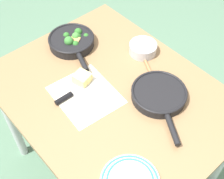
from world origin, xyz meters
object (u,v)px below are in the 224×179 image
Objects in this scene: prep_bowl_steel at (143,48)px; grater_knife at (71,95)px; skillet_eggs at (159,94)px; cheese_block at (82,78)px; skillet_broccoli at (72,41)px; wooden_spoon at (152,75)px.

grater_knife is at bearing 88.67° from prep_bowl_steel.
cheese_block is (0.30, 0.20, 0.00)m from skillet_eggs.
skillet_eggs is 2.58× the size of prep_bowl_steel.
skillet_broccoli is at bearing 40.12° from prep_bowl_steel.
wooden_spoon is at bearing 38.10° from skillet_broccoli.
skillet_broccoli is 0.36m from prep_bowl_steel.
grater_knife is (-0.27, 0.21, -0.02)m from skillet_broccoli.
cheese_block is at bearing -115.98° from skillet_eggs.
grater_knife is (0.27, 0.29, -0.01)m from skillet_eggs.
grater_knife is (0.15, 0.36, 0.00)m from wooden_spoon.
prep_bowl_steel is at bearing 0.07° from grater_knife.
skillet_eggs is 1.04× the size of wooden_spoon.
grater_knife is at bearing -102.25° from skillet_eggs.
prep_bowl_steel is (-0.01, -0.44, 0.02)m from grater_knife.
skillet_broccoli is 0.96× the size of skillet_eggs.
wooden_spoon is at bearing 177.99° from skillet_eggs.
wooden_spoon is 1.52× the size of grater_knife.
skillet_eggs is 0.30m from prep_bowl_steel.
cheese_block is (0.19, 0.27, 0.02)m from wooden_spoon.
cheese_block is 0.35m from prep_bowl_steel.
prep_bowl_steel reaches higher than cheese_block.
wooden_spoon is 0.17m from prep_bowl_steel.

